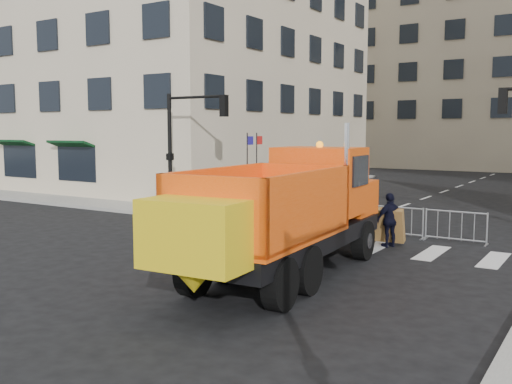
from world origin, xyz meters
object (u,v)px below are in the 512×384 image
Objects in this scene: cop_b at (327,217)px; worker at (179,191)px; cop_a at (342,211)px; cop_c at (390,220)px; plow_truck at (285,210)px.

cop_b is 1.07× the size of worker.
cop_a is 0.99× the size of cop_b.
cop_b is at bearing -47.54° from cop_c.
cop_c is (0.95, 5.23, -0.88)m from plow_truck.
cop_a is at bearing -77.96° from cop_b.
plow_truck is at bearing 22.63° from cop_c.
plow_truck is at bearing 107.77° from cop_b.
cop_a is (-1.33, 6.52, -0.91)m from plow_truck.
cop_c reaches higher than cop_a.
cop_a is 8.83m from worker.
cop_c is (2.07, 0.35, 0.02)m from cop_b.
cop_b is at bearing 9.33° from plow_truck.
cop_b reaches higher than cop_a.
worker is (-10.06, 7.80, -0.81)m from plow_truck.
cop_c is at bearing 121.18° from cop_a.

